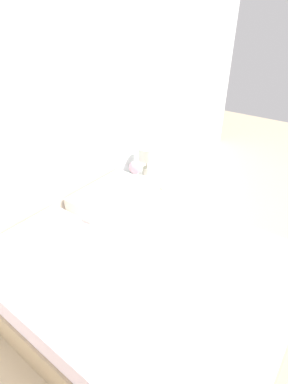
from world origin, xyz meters
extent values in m
plane|color=#CCB28E|center=(0.00, 0.00, 0.00)|extent=(12.00, 12.00, 0.00)
cube|color=white|center=(0.00, 0.07, 1.30)|extent=(8.00, 0.06, 2.60)
cube|color=tan|center=(0.00, -1.10, 0.18)|extent=(1.86, 2.20, 0.37)
cube|color=white|center=(0.00, -1.10, 0.48)|extent=(1.82, 2.15, 0.22)
cube|color=beige|center=(0.00, -0.03, 0.62)|extent=(1.90, 0.05, 1.23)
cube|color=white|center=(-0.45, -0.25, 0.66)|extent=(0.78, 0.36, 0.14)
cube|color=white|center=(0.45, -0.25, 0.66)|extent=(0.78, 0.36, 0.14)
cube|color=white|center=(1.24, -0.21, 0.25)|extent=(0.47, 0.37, 0.50)
sphere|color=#B2AD93|center=(1.24, -0.40, 0.39)|extent=(0.02, 0.02, 0.02)
cylinder|color=beige|center=(1.28, -0.15, 0.54)|extent=(0.11, 0.11, 0.09)
cylinder|color=#B7B29E|center=(1.28, -0.15, 0.64)|extent=(0.02, 0.02, 0.10)
cylinder|color=silver|center=(1.28, -0.15, 0.77)|extent=(0.20, 0.20, 0.16)
cylinder|color=white|center=(1.07, -0.14, 0.56)|extent=(0.06, 0.06, 0.11)
sphere|color=#EFB2C6|center=(1.07, -0.14, 0.67)|extent=(0.15, 0.15, 0.15)
sphere|color=#609356|center=(1.11, -0.14, 0.63)|extent=(0.07, 0.07, 0.07)
camera|label=1|loc=(-1.39, -2.11, 2.29)|focal=28.00mm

